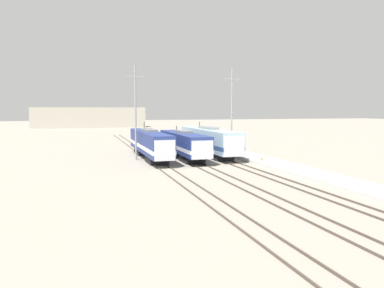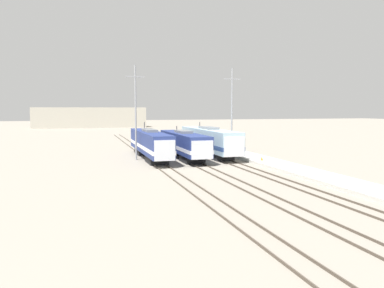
{
  "view_description": "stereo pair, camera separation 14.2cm",
  "coord_description": "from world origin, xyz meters",
  "px_view_note": "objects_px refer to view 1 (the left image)",
  "views": [
    {
      "loc": [
        -14.07,
        -43.33,
        6.95
      ],
      "look_at": [
        -0.33,
        2.42,
        2.53
      ],
      "focal_mm": 35.0,
      "sensor_mm": 36.0,
      "label": 1
    },
    {
      "loc": [
        -13.93,
        -43.37,
        6.95
      ],
      "look_at": [
        -0.33,
        2.42,
        2.53
      ],
      "focal_mm": 35.0,
      "sensor_mm": 36.0,
      "label": 2
    }
  ],
  "objects_px": {
    "locomotive_far_left": "(150,144)",
    "catenary_tower_left": "(135,110)",
    "traffic_cone": "(262,158)",
    "catenary_tower_right": "(232,110)",
    "locomotive_center": "(184,144)",
    "locomotive_far_right": "(209,141)"
  },
  "relations": [
    {
      "from": "locomotive_far_left",
      "to": "catenary_tower_left",
      "type": "relative_size",
      "value": 1.55
    },
    {
      "from": "catenary_tower_left",
      "to": "traffic_cone",
      "type": "relative_size",
      "value": 23.33
    },
    {
      "from": "catenary_tower_right",
      "to": "traffic_cone",
      "type": "relative_size",
      "value": 23.33
    },
    {
      "from": "locomotive_center",
      "to": "locomotive_far_right",
      "type": "relative_size",
      "value": 0.87
    },
    {
      "from": "catenary_tower_left",
      "to": "traffic_cone",
      "type": "xyz_separation_m",
      "value": [
        15.03,
        -8.23,
        -6.2
      ]
    },
    {
      "from": "locomotive_far_right",
      "to": "catenary_tower_left",
      "type": "distance_m",
      "value": 12.39
    },
    {
      "from": "catenary_tower_right",
      "to": "traffic_cone",
      "type": "distance_m",
      "value": 10.33
    },
    {
      "from": "locomotive_far_right",
      "to": "traffic_cone",
      "type": "height_order",
      "value": "locomotive_far_right"
    },
    {
      "from": "locomotive_center",
      "to": "traffic_cone",
      "type": "relative_size",
      "value": 31.41
    },
    {
      "from": "locomotive_center",
      "to": "traffic_cone",
      "type": "distance_m",
      "value": 11.29
    },
    {
      "from": "locomotive_far_right",
      "to": "catenary_tower_right",
      "type": "xyz_separation_m",
      "value": [
        2.86,
        -1.74,
        4.64
      ]
    },
    {
      "from": "locomotive_far_right",
      "to": "catenary_tower_right",
      "type": "distance_m",
      "value": 5.72
    },
    {
      "from": "locomotive_center",
      "to": "traffic_cone",
      "type": "height_order",
      "value": "locomotive_center"
    },
    {
      "from": "traffic_cone",
      "to": "locomotive_far_left",
      "type": "bearing_deg",
      "value": 146.51
    },
    {
      "from": "catenary_tower_left",
      "to": "catenary_tower_right",
      "type": "height_order",
      "value": "same"
    },
    {
      "from": "locomotive_far_left",
      "to": "catenary_tower_left",
      "type": "distance_m",
      "value": 5.16
    },
    {
      "from": "catenary_tower_left",
      "to": "catenary_tower_right",
      "type": "bearing_deg",
      "value": 0.0
    },
    {
      "from": "locomotive_far_right",
      "to": "traffic_cone",
      "type": "xyz_separation_m",
      "value": [
        3.67,
        -9.97,
        -1.56
      ]
    },
    {
      "from": "locomotive_far_left",
      "to": "traffic_cone",
      "type": "xyz_separation_m",
      "value": [
        12.97,
        -8.58,
        -1.48
      ]
    },
    {
      "from": "locomotive_far_right",
      "to": "catenary_tower_right",
      "type": "relative_size",
      "value": 1.55
    },
    {
      "from": "locomotive_center",
      "to": "locomotive_far_left",
      "type": "bearing_deg",
      "value": 166.88
    },
    {
      "from": "locomotive_center",
      "to": "catenary_tower_right",
      "type": "xyz_separation_m",
      "value": [
        7.51,
        0.73,
        4.82
      ]
    }
  ]
}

